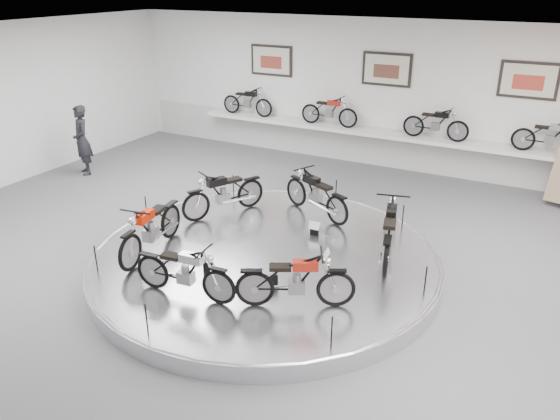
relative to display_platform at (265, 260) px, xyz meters
The scene contains 21 objects.
floor 0.34m from the display_platform, 90.00° to the right, with size 16.00×16.00×0.00m, color #525255.
ceiling 3.86m from the display_platform, 90.00° to the right, with size 16.00×16.00×0.00m, color white.
wall_back 6.95m from the display_platform, 90.00° to the left, with size 16.00×16.00×0.00m, color silver.
dado_band 6.69m from the display_platform, 90.00° to the left, with size 15.68×0.04×1.10m, color #BCBCBA.
display_platform is the anchor object (origin of this frame).
platform_rim 0.12m from the display_platform, ahead, with size 6.40×6.40×0.10m, color #B2B2BA.
shelf 6.46m from the display_platform, 90.00° to the left, with size 11.00×0.55×0.10m, color silver.
poster_left 7.94m from the display_platform, 117.72° to the left, with size 1.35×0.06×0.88m, color beige.
poster_center 7.13m from the display_platform, 90.00° to the left, with size 1.35×0.06×0.88m, color beige.
poster_right 7.94m from the display_platform, 62.28° to the left, with size 1.35×0.06×0.88m, color beige.
shelf_bike_a 7.76m from the display_platform, 123.27° to the left, with size 1.22×0.42×0.73m, color black, non-canonical shape.
shelf_bike_b 6.69m from the display_platform, 103.19° to the left, with size 1.22×0.42×0.73m, color maroon, non-canonical shape.
shelf_bike_c 6.69m from the display_platform, 76.81° to the left, with size 1.22×0.42×0.73m, color black, non-canonical shape.
shelf_bike_d 7.76m from the display_platform, 56.73° to the left, with size 1.22×0.42×0.73m, color #A6A5AA, non-canonical shape.
bike_a 2.34m from the display_platform, 24.17° to the left, with size 1.78×0.63×1.05m, color black, non-canonical shape.
bike_b 2.12m from the display_platform, 87.05° to the left, with size 1.64×0.58×0.96m, color black, non-canonical shape.
bike_c 2.11m from the display_platform, 144.90° to the left, with size 1.66×0.58×0.97m, color black, non-canonical shape.
bike_d 2.16m from the display_platform, 152.58° to the right, with size 1.72×0.61×1.01m, color red, non-canonical shape.
bike_e 1.99m from the display_platform, 101.99° to the right, with size 1.52×0.54×0.90m, color #A6A5AA, non-canonical shape.
bike_f 1.93m from the display_platform, 45.76° to the right, with size 1.56×0.55×0.92m, color maroon, non-canonical shape.
visitor 7.30m from the display_platform, 161.77° to the left, with size 0.68×0.45×1.87m, color black.
Camera 1 is at (4.42, -7.44, 5.00)m, focal length 35.00 mm.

